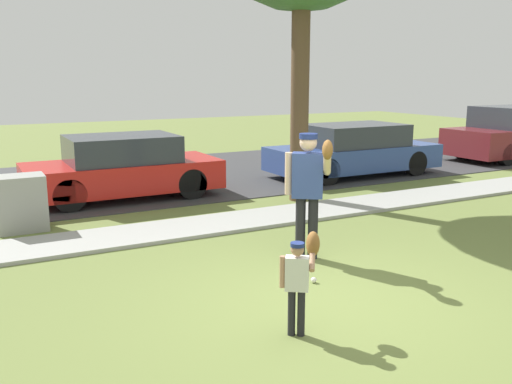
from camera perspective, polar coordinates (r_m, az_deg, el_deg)
The scene contains 9 objects.
ground_plane at distance 9.57m, azimuth -4.82°, elevation -3.73°, with size 48.00×48.00×0.00m, color olive.
sidewalk_strip at distance 9.65m, azimuth -5.06°, elevation -3.42°, with size 36.00×1.20×0.06m, color #A3A39E.
road_surface at distance 14.28m, azimuth -12.91°, elevation 1.25°, with size 36.00×6.80×0.02m, color #38383A.
person_adult at distance 7.72m, azimuth 5.42°, elevation 0.99°, with size 0.53×0.89×1.79m.
person_child at distance 5.59m, azimuth 4.69°, elevation -7.96°, with size 0.53×0.38×1.01m.
baseball at distance 7.12m, azimuth 5.95°, elevation -9.00°, with size 0.07×0.07×0.07m, color white.
utility_cabinet at distance 10.09m, azimuth -23.01°, elevation -1.06°, with size 0.79×0.59×0.94m, color gray.
parked_hatchback_red at distance 12.05m, azimuth -13.55°, elevation 2.43°, with size 4.00×1.75×1.33m.
parked_wagon_blue at distance 14.65m, azimuth 10.02°, elevation 4.21°, with size 4.50×1.80×1.33m.
Camera 1 is at (-3.59, -4.99, 2.56)m, focal length 38.89 mm.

